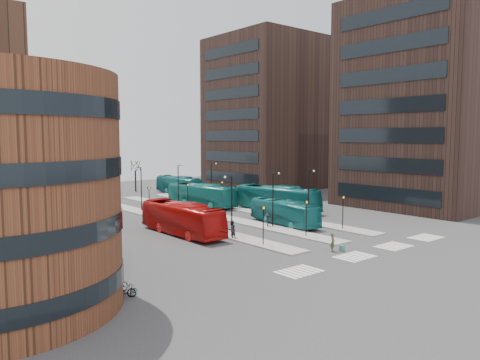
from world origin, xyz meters
TOP-DOWN VIEW (x-y plane):
  - ground at (0.00, 0.00)m, footprint 160.00×160.00m
  - island_left at (-4.00, 30.00)m, footprint 2.50×45.00m
  - island_mid at (2.00, 30.00)m, footprint 2.50×45.00m
  - island_right at (8.00, 30.00)m, footprint 2.50×45.00m
  - suitcase at (-0.40, 5.82)m, footprint 0.53×0.45m
  - red_bus at (-7.49, 21.35)m, footprint 2.91×12.29m
  - teal_bus_a at (4.79, 18.37)m, footprint 3.70×10.68m
  - teal_bus_b at (5.73, 36.56)m, footprint 4.64×12.45m
  - teal_bus_c at (11.05, 25.96)m, footprint 5.09×13.24m
  - teal_bus_d at (11.13, 51.37)m, footprint 2.73×11.69m
  - traveller at (-1.10, 6.34)m, footprint 0.74×0.72m
  - commuter_a at (-4.84, 16.21)m, footprint 0.99×0.82m
  - commuter_b at (3.82, 17.22)m, footprint 0.81×1.18m
  - commuter_c at (2.07, 18.35)m, footprint 1.05×1.20m
  - bicycle_near at (-21.00, 6.86)m, footprint 1.78×0.85m
  - bicycle_mid at (-21.00, 7.13)m, footprint 1.51×1.00m
  - bicycle_far at (-21.00, 8.41)m, footprint 1.88×0.83m
  - crosswalk_stripes at (1.75, 4.00)m, footprint 22.35×2.40m
  - tower_near at (31.98, 16.00)m, footprint 20.12×20.00m
  - tower_far at (31.98, 50.00)m, footprint 20.12×20.00m
  - sign_poles at (1.60, 23.00)m, footprint 12.45×22.12m
  - lamp_posts at (2.64, 28.00)m, footprint 14.04×20.24m
  - bare_trees at (2.67, 62.67)m, footprint 10.97×8.14m

SIDE VIEW (x-z plane):
  - ground at x=0.00m, z-range 0.00..0.00m
  - crosswalk_stripes at x=1.75m, z-range 0.00..0.01m
  - island_left at x=-4.00m, z-range 0.00..0.15m
  - island_mid at x=2.00m, z-range 0.00..0.15m
  - island_right at x=8.00m, z-range 0.00..0.15m
  - suitcase at x=-0.40m, z-range 0.00..0.58m
  - bicycle_mid at x=-21.00m, z-range 0.00..0.89m
  - bicycle_near at x=-21.00m, z-range 0.00..0.90m
  - bicycle_far at x=-21.00m, z-range 0.00..0.96m
  - commuter_c at x=2.07m, z-range 0.00..1.61m
  - traveller at x=-1.10m, z-range 0.00..1.72m
  - commuter_b at x=3.82m, z-range 0.00..1.86m
  - commuter_a at x=-4.84m, z-range 0.00..1.89m
  - teal_bus_a at x=4.79m, z-range 0.00..2.91m
  - teal_bus_d at x=11.13m, z-range 0.00..3.26m
  - teal_bus_b at x=5.73m, z-range 0.00..3.39m
  - red_bus at x=-7.49m, z-range 0.00..3.42m
  - teal_bus_c at x=11.05m, z-range 0.00..3.60m
  - sign_poles at x=1.60m, z-range 0.58..4.23m
  - bare_trees at x=2.67m, z-range -0.22..5.67m
  - lamp_posts at x=2.64m, z-range 0.52..6.64m
  - tower_near at x=31.98m, z-range 0.00..30.00m
  - tower_far at x=31.98m, z-range 0.00..30.00m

